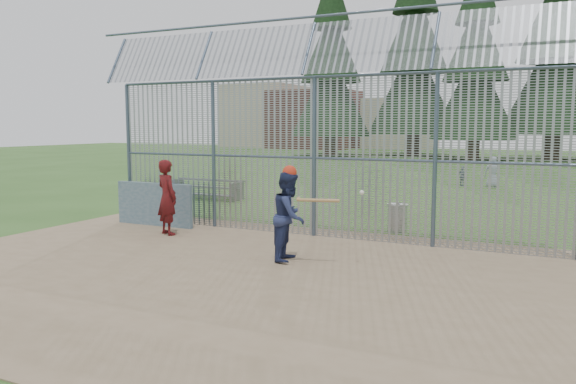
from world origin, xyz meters
The scene contains 13 objects.
ground centered at (0.00, 0.00, 0.00)m, with size 120.00×120.00×0.00m, color #2D511E.
dirt_infield centered at (0.00, -0.50, 0.01)m, with size 14.00×10.00×0.02m, color #756047.
dugout_wall centered at (-4.60, 2.90, 0.62)m, with size 2.50×0.12×1.20m, color #38566B.
batter centered at (0.58, 0.88, 0.95)m, with size 0.90×0.70×1.85m, color navy.
onlooker centered at (-3.44, 2.00, 0.98)m, with size 0.70×0.46×1.93m, color maroon.
bg_kid_standing centered at (2.85, 17.28, 0.72)m, with size 0.70×0.46×1.43m, color gray.
bg_kid_seated centered at (1.54, 17.32, 0.46)m, with size 0.54×0.23×0.93m, color slate.
batting_gear centered at (0.70, 0.86, 1.77)m, with size 1.73×0.44×0.71m.
trash_can centered at (1.76, 5.03, 0.38)m, with size 0.56×0.56×0.82m.
bleacher centered at (-6.69, 8.52, 0.41)m, with size 3.00×0.95×0.72m.
backstop_fence centered at (1.81, 3.43, 2.36)m, with size 20.09×0.81×5.30m.
conifer_row centered at (1.93, 41.51, 10.83)m, with size 38.48×12.26×20.20m.
distant_buildings centered at (-23.18, 56.49, 3.60)m, with size 26.50×10.50×8.00m.
Camera 1 is at (5.56, -9.45, 2.82)m, focal length 35.00 mm.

